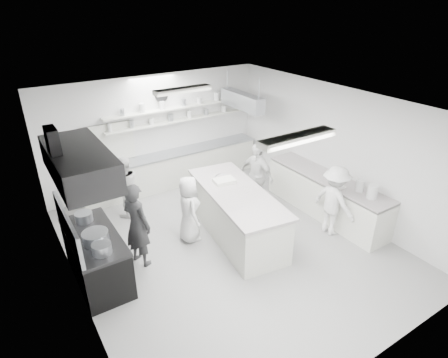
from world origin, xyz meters
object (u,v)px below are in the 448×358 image
cook_stove (137,225)px  cook_back (125,187)px  back_counter (174,169)px  stove (97,258)px  right_counter (325,196)px  prep_island (236,215)px

cook_stove → cook_back: 1.89m
cook_back → back_counter: bearing=-154.9°
stove → cook_back: bearing=57.0°
right_counter → prep_island: size_ratio=1.18×
back_counter → right_counter: (2.35, -3.40, 0.01)m
right_counter → cook_back: bearing=148.3°
right_counter → cook_stove: 4.48m
right_counter → prep_island: prep_island is taller
cook_stove → cook_back: bearing=-34.4°
stove → cook_back: (1.23, 1.89, 0.30)m
prep_island → right_counter: bearing=-1.7°
stove → cook_stove: 0.93m
cook_back → stove: bearing=53.4°
back_counter → right_counter: bearing=-55.3°
cook_back → prep_island: bearing=125.8°
stove → prep_island: size_ratio=0.64×
right_counter → back_counter: bearing=124.7°
right_counter → cook_stove: size_ratio=1.92×
stove → right_counter: (5.25, -0.60, 0.02)m
prep_island → stove: bearing=-176.1°
right_counter → cook_stove: cook_stove is taller
prep_island → cook_back: (-1.72, 2.10, 0.23)m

